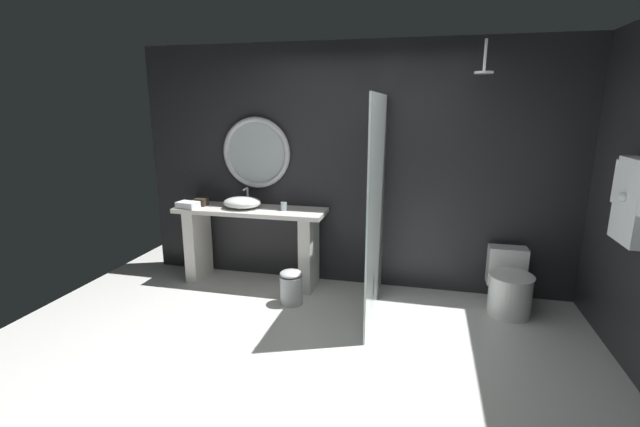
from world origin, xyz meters
TOP-DOWN VIEW (x-y plane):
  - ground_plane at (0.00, 0.00)m, footprint 5.76×5.76m
  - back_wall_panel at (0.00, 1.90)m, footprint 4.80×0.10m
  - vanity_counter at (-1.08, 1.58)m, footprint 1.66×0.49m
  - vessel_sink at (-1.17, 1.57)m, footprint 0.42×0.34m
  - tumbler_cup at (-0.70, 1.58)m, footprint 0.07×0.07m
  - tissue_box at (-1.67, 1.58)m, footprint 0.12×0.12m
  - round_wall_mirror at (-1.08, 1.81)m, footprint 0.79×0.06m
  - shower_glass_panel at (0.33, 1.18)m, footprint 0.02×1.33m
  - rain_shower_head at (1.19, 1.38)m, footprint 0.16×0.16m
  - hanging_bathrobe at (2.21, 0.71)m, footprint 0.20×0.58m
  - toilet at (1.60, 1.49)m, footprint 0.41×0.61m
  - waste_bin at (-0.49, 1.14)m, footprint 0.23×0.23m
  - folded_hand_towel at (-1.76, 1.44)m, footprint 0.25×0.19m

SIDE VIEW (x-z plane):
  - ground_plane at x=0.00m, z-range 0.00..0.00m
  - waste_bin at x=-0.49m, z-range 0.00..0.36m
  - toilet at x=1.60m, z-range -0.03..0.55m
  - vanity_counter at x=-1.08m, z-range 0.11..0.97m
  - folded_hand_towel at x=-1.76m, z-range 0.86..0.93m
  - tissue_box at x=-1.67m, z-range 0.86..0.95m
  - tumbler_cup at x=-0.70m, z-range 0.86..0.95m
  - vessel_sink at x=-1.17m, z-range 0.82..1.03m
  - shower_glass_panel at x=0.33m, z-range 0.00..2.05m
  - back_wall_panel at x=0.00m, z-range 0.00..2.60m
  - hanging_bathrobe at x=2.21m, z-range 0.97..1.65m
  - round_wall_mirror at x=-1.08m, z-range 1.05..1.84m
  - rain_shower_head at x=1.19m, z-range 2.12..2.40m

